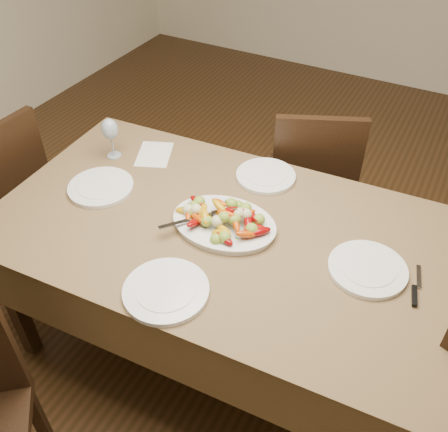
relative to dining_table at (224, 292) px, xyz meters
The scene contains 13 objects.
floor 0.44m from the dining_table, 95.37° to the left, with size 6.00×6.00×0.00m, color #382311.
dining_table is the anchor object (origin of this frame).
chair_far 0.85m from the dining_table, 85.37° to the left, with size 0.42×0.42×0.95m, color black, non-canonical shape.
serving_platter 0.39m from the dining_table, 114.71° to the left, with size 0.40×0.30×0.02m, color white.
roasted_vegetables 0.45m from the dining_table, 114.71° to the left, with size 0.33×0.22×0.09m, color #760505, non-canonical shape.
serving_spoon 0.43m from the dining_table, 151.69° to the right, with size 0.28×0.06×0.03m, color #9EA0A8, non-canonical shape.
plate_left 0.70m from the dining_table, behind, with size 0.28×0.28×0.02m, color white.
plate_right 0.68m from the dining_table, ahead, with size 0.28×0.28×0.02m, color white.
plate_far 0.54m from the dining_table, 89.06° to the left, with size 0.26×0.26×0.02m, color white.
plate_near 0.54m from the dining_table, 92.87° to the right, with size 0.30×0.30×0.02m, color white.
wine_glass 0.86m from the dining_table, 163.79° to the left, with size 0.08×0.08×0.20m, color #8C99A5, non-canonical shape.
menu_card 0.72m from the dining_table, 150.65° to the left, with size 0.15×0.21×0.00m, color silver.
table_knife 0.82m from the dining_table, ahead, with size 0.02×0.20×0.01m, color #9EA0A8, non-canonical shape.
Camera 1 is at (0.70, -1.49, 2.06)m, focal length 40.00 mm.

